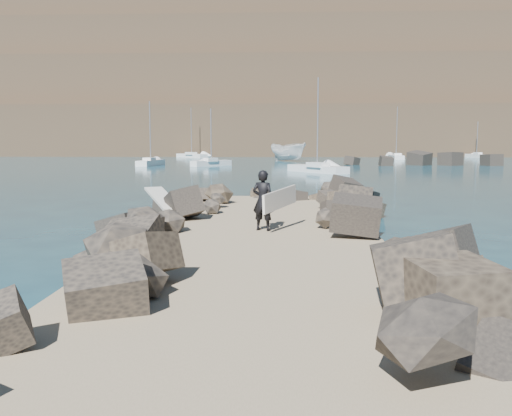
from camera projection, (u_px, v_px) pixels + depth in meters
The scene contains 15 objects.
ground at pixel (258, 265), 13.65m from camera, with size 800.00×800.00×0.00m, color #0F384C.
jetty at pixel (254, 272), 11.63m from camera, with size 6.00×26.00×0.60m, color #8C7759.
riprap_left at pixel (120, 256), 12.24m from camera, with size 2.60×22.00×1.00m, color black.
riprap_right at pixel (393, 259), 11.98m from camera, with size 2.60×22.00×1.00m, color black.
headland at pixel (314, 97), 170.05m from camera, with size 360.00×140.00×32.00m, color #2D4919.
surfboard_resting at pixel (163, 202), 17.95m from camera, with size 0.59×2.34×0.08m, color silver.
boat_imported at pixel (288, 152), 82.27m from camera, with size 2.63×7.00×2.70m, color white.
surfer_with_board at pixel (265, 200), 15.01m from camera, with size 1.23×1.83×1.60m.
sailboat_a at pixel (151, 163), 68.26m from camera, with size 2.22×6.51×7.77m.
sailboat_f at pixel (477, 156), 98.18m from camera, with size 2.54×5.20×6.35m.
sailboat_c at pixel (317, 169), 53.24m from camera, with size 5.51×7.03×8.89m.
sailboat_b at pixel (211, 163), 66.97m from camera, with size 4.52×4.99×6.83m.
sailboat_d at pixel (396, 157), 91.92m from camera, with size 1.82×7.10×8.50m.
sailboat_e at pixel (192, 156), 100.03m from camera, with size 6.23×6.42×8.82m.
headland_buildings at pixel (340, 30), 159.89m from camera, with size 137.50×30.50×5.00m.
Camera 1 is at (0.56, -13.39, 2.97)m, focal length 40.00 mm.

